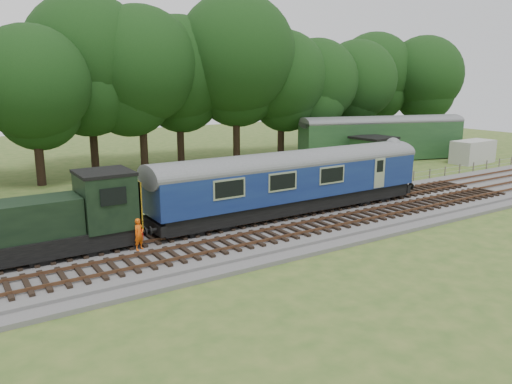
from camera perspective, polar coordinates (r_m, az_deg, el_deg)
ground at (r=28.57m, az=3.69°, el=-4.13°), size 120.00×120.00×0.00m
ballast at (r=28.52m, az=3.70°, el=-3.79°), size 70.00×7.00×0.35m
track_north at (r=29.54m, az=2.09°, el=-2.70°), size 67.20×2.40×0.21m
track_south at (r=27.24m, az=5.71°, el=-4.11°), size 67.20×2.40×0.21m
fence at (r=32.15m, az=-1.09°, el=-2.16°), size 64.00×0.12×1.00m
tree_line at (r=47.57m, az=-12.30°, el=2.48°), size 70.00×8.00×18.00m
dmu_railcar at (r=29.82m, az=4.27°, el=1.75°), size 18.05×2.86×3.88m
shunter_loco at (r=24.44m, az=-22.84°, el=-3.27°), size 8.91×2.60×3.38m
worker at (r=24.36m, az=-13.22°, el=-4.71°), size 0.67×0.57×1.56m
parked_coach at (r=53.55m, az=14.21°, el=6.23°), size 17.61×7.98×4.47m
shed at (r=49.53m, az=13.24°, el=4.56°), size 3.82×3.82×2.89m
caravan at (r=54.73m, az=23.53°, el=4.24°), size 4.72×2.43×2.27m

